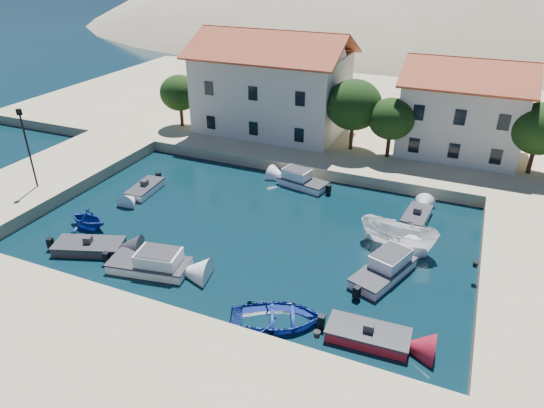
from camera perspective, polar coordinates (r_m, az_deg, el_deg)
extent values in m
plane|color=black|center=(27.19, -12.01, -13.07)|extent=(400.00, 400.00, 0.00)
cube|color=tan|center=(23.74, -20.74, -20.43)|extent=(52.00, 12.00, 1.00)
cube|color=tan|center=(44.72, -25.21, 2.69)|extent=(8.00, 20.00, 1.00)
cube|color=tan|center=(57.89, 11.46, 10.20)|extent=(80.00, 36.00, 1.00)
ellipsoid|color=tan|center=(133.68, 12.63, 10.91)|extent=(198.00, 126.00, 72.00)
cube|color=beige|center=(49.79, 0.02, 12.99)|extent=(14.00, 9.00, 7.50)
pyramid|color=#A34124|center=(48.77, 0.03, 18.50)|extent=(14.70, 9.45, 2.20)
cube|color=beige|center=(47.15, 21.39, 9.59)|extent=(10.00, 8.00, 6.50)
pyramid|color=#A34124|center=(46.15, 22.30, 14.46)|extent=(10.50, 8.40, 1.80)
cylinder|color=#382314|center=(52.11, -10.60, 10.34)|extent=(0.36, 0.36, 2.50)
ellipsoid|color=black|center=(51.49, -10.82, 12.72)|extent=(4.00, 4.00, 3.60)
cylinder|color=#382314|center=(45.46, 9.34, 8.18)|extent=(0.36, 0.36, 3.00)
ellipsoid|color=black|center=(44.64, 9.61, 11.44)|extent=(5.00, 5.00, 4.50)
cylinder|color=#382314|center=(44.45, 13.53, 6.96)|extent=(0.36, 0.36, 2.50)
ellipsoid|color=black|center=(43.72, 13.86, 9.71)|extent=(4.00, 4.00, 3.60)
cylinder|color=#382314|center=(45.15, 28.24, 4.83)|extent=(0.36, 0.36, 2.75)
ellipsoid|color=black|center=(44.38, 28.95, 7.76)|extent=(4.60, 4.60, 4.14)
cylinder|color=black|center=(41.21, -26.71, 5.64)|extent=(0.14, 0.14, 6.00)
cube|color=black|center=(40.33, -27.62, 9.57)|extent=(0.35, 0.25, 0.45)
cylinder|color=black|center=(24.16, 5.30, -15.03)|extent=(0.36, 0.36, 0.30)
cylinder|color=black|center=(30.98, 22.83, -6.58)|extent=(0.36, 0.36, 0.30)
cube|color=#323237|center=(33.95, -20.69, -4.78)|extent=(4.71, 3.24, 0.90)
cube|color=#323237|center=(33.78, -20.78, -4.31)|extent=(4.82, 3.31, 0.10)
cube|color=#323237|center=(33.67, -20.85, -3.99)|extent=(0.64, 0.64, 0.50)
cube|color=white|center=(30.93, -14.20, -7.11)|extent=(5.13, 2.88, 0.90)
cube|color=#323237|center=(30.75, -14.27, -6.61)|extent=(5.25, 2.94, 0.10)
cube|color=white|center=(30.55, -14.35, -6.03)|extent=(2.83, 2.18, 0.90)
imported|color=navy|center=(26.40, 0.69, -13.80)|extent=(5.95, 5.20, 1.03)
cube|color=maroon|center=(25.78, 11.19, -14.95)|extent=(4.14, 2.01, 0.90)
cube|color=#323237|center=(25.55, 11.26, -14.41)|extent=(4.23, 2.05, 0.10)
cube|color=#323237|center=(25.41, 11.31, -14.04)|extent=(0.52, 0.52, 0.50)
cube|color=white|center=(30.16, 12.94, -7.95)|extent=(3.40, 5.09, 0.90)
cube|color=#323237|center=(29.97, 13.00, -7.43)|extent=(3.47, 5.20, 0.10)
cube|color=white|center=(29.77, 13.08, -6.85)|extent=(2.38, 2.90, 0.90)
imported|color=white|center=(33.30, 14.45, -4.93)|extent=(5.44, 2.72, 2.01)
cube|color=white|center=(36.72, 16.63, -1.51)|extent=(1.89, 3.48, 0.90)
cube|color=#323237|center=(36.56, 16.70, -1.06)|extent=(1.93, 3.57, 0.10)
cube|color=#323237|center=(36.46, 16.75, -0.75)|extent=(0.55, 0.55, 0.50)
imported|color=navy|center=(36.92, -20.73, -2.49)|extent=(3.26, 2.85, 1.65)
cube|color=white|center=(40.60, -14.69, 1.69)|extent=(1.88, 3.69, 0.90)
cube|color=#323237|center=(40.46, -14.74, 2.11)|extent=(1.92, 3.77, 0.10)
cube|color=#323237|center=(40.37, -14.78, 2.39)|extent=(0.54, 0.54, 0.50)
cube|color=white|center=(40.32, 3.61, 2.41)|extent=(4.37, 2.58, 0.90)
cube|color=#323237|center=(40.17, 3.62, 2.84)|extent=(4.47, 2.63, 0.10)
cube|color=white|center=(40.02, 3.64, 3.32)|extent=(2.43, 1.91, 0.90)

